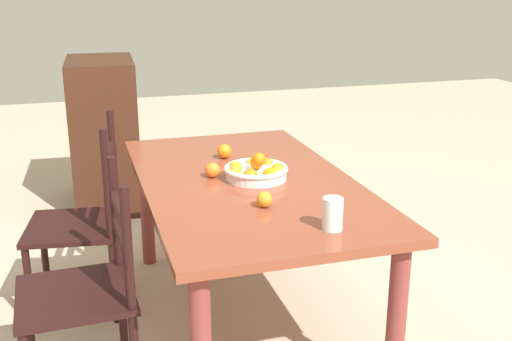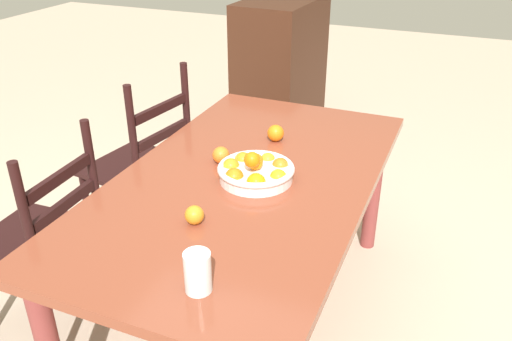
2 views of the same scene
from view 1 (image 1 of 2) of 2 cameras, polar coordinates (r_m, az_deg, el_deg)
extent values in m
plane|color=#BEA890|center=(3.17, -0.82, -13.33)|extent=(12.00, 12.00, 0.00)
cube|color=brown|center=(2.88, -0.88, -1.16)|extent=(1.71, 0.96, 0.04)
cylinder|color=brown|center=(2.53, 12.83, -13.52)|extent=(0.08, 0.08, 0.69)
cylinder|color=brown|center=(3.79, 1.59, -2.27)|extent=(0.08, 0.08, 0.69)
cylinder|color=brown|center=(3.63, -10.07, -3.44)|extent=(0.08, 0.08, 0.69)
cube|color=black|center=(3.22, -16.48, -4.97)|extent=(0.51, 0.51, 0.03)
cylinder|color=black|center=(3.52, -18.96, -7.22)|extent=(0.04, 0.04, 0.42)
cylinder|color=black|center=(3.17, -20.19, -10.19)|extent=(0.04, 0.04, 0.42)
cylinder|color=black|center=(3.46, -12.47, -7.05)|extent=(0.04, 0.04, 0.42)
cylinder|color=black|center=(3.11, -12.93, -10.07)|extent=(0.04, 0.04, 0.42)
cylinder|color=black|center=(3.29, -13.04, 0.92)|extent=(0.04, 0.04, 0.53)
cylinder|color=black|center=(2.91, -13.60, -1.29)|extent=(0.04, 0.04, 0.53)
cube|color=black|center=(3.11, -13.24, -0.95)|extent=(0.36, 0.08, 0.04)
cube|color=black|center=(3.07, -13.42, 1.45)|extent=(0.36, 0.08, 0.04)
cube|color=black|center=(2.55, -16.37, -10.96)|extent=(0.46, 0.46, 0.03)
cylinder|color=black|center=(2.83, -20.20, -13.62)|extent=(0.04, 0.04, 0.43)
cylinder|color=black|center=(2.83, -12.24, -12.80)|extent=(0.04, 0.04, 0.43)
cylinder|color=black|center=(2.63, -12.91, -3.75)|extent=(0.04, 0.04, 0.48)
cylinder|color=black|center=(2.27, -11.76, -7.12)|extent=(0.04, 0.04, 0.48)
cube|color=black|center=(2.47, -12.32, -6.15)|extent=(0.35, 0.04, 0.04)
cube|color=black|center=(2.42, -12.50, -3.59)|extent=(0.35, 0.04, 0.04)
cube|color=#3A1E12|center=(4.62, -13.82, 3.36)|extent=(0.78, 0.50, 1.07)
cylinder|color=white|center=(2.87, 0.00, -0.29)|extent=(0.28, 0.28, 0.05)
torus|color=white|center=(2.86, 0.00, 0.18)|extent=(0.30, 0.30, 0.02)
sphere|color=orange|center=(2.96, -0.40, 0.57)|extent=(0.06, 0.06, 0.06)
sphere|color=orange|center=(2.90, -1.90, 0.21)|extent=(0.07, 0.07, 0.07)
sphere|color=orange|center=(2.82, -1.90, -0.23)|extent=(0.07, 0.07, 0.07)
sphere|color=orange|center=(2.77, -0.52, -0.58)|extent=(0.07, 0.07, 0.07)
sphere|color=orange|center=(2.79, 1.33, -0.45)|extent=(0.07, 0.07, 0.07)
sphere|color=orange|center=(2.87, 2.03, 0.05)|extent=(0.07, 0.07, 0.07)
sphere|color=orange|center=(2.95, 0.98, 0.53)|extent=(0.07, 0.07, 0.07)
sphere|color=orange|center=(2.81, 0.26, 1.02)|extent=(0.06, 0.06, 0.06)
sphere|color=orange|center=(2.84, 0.06, 0.84)|extent=(0.06, 0.06, 0.06)
sphere|color=orange|center=(2.84, 0.06, 0.70)|extent=(0.06, 0.06, 0.06)
sphere|color=orange|center=(2.89, -4.04, 0.04)|extent=(0.07, 0.07, 0.07)
sphere|color=orange|center=(3.19, -2.94, 1.79)|extent=(0.07, 0.07, 0.07)
sphere|color=orange|center=(2.52, 0.79, -2.69)|extent=(0.07, 0.07, 0.07)
cylinder|color=silver|center=(2.31, 7.10, -4.00)|extent=(0.08, 0.08, 0.12)
camera|label=2|loc=(1.76, 42.74, 16.02)|focal=37.16mm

